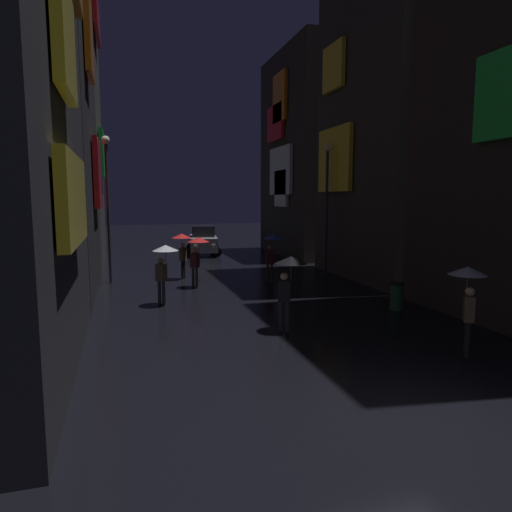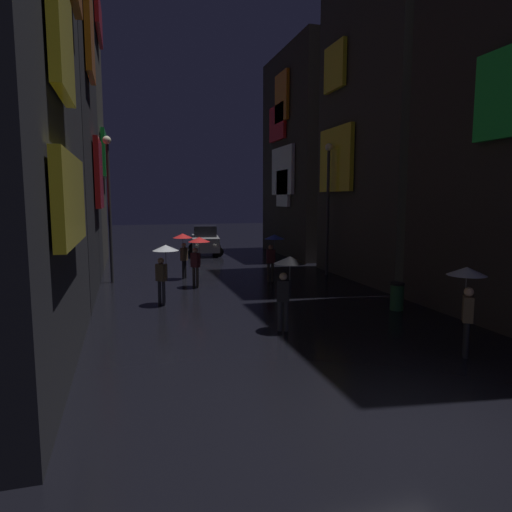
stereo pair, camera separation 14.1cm
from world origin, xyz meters
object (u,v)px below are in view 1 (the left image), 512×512
Objects in this scene: pedestrian_near_crossing_black at (289,272)px; streetlamp_left_far at (108,194)px; pedestrian_midstreet_centre_red at (182,243)px; car_distant at (203,241)px; trash_bin at (397,296)px; pedestrian_foreground_right_red at (197,248)px; pedestrian_far_right_clear at (468,286)px; pedestrian_midstreet_left_blue at (272,245)px; streetlamp_right_far at (327,195)px; pedestrian_foreground_left_clear at (164,258)px.

streetlamp_left_far is (-4.95, 9.09, 2.23)m from pedestrian_near_crossing_black.
pedestrian_midstreet_centre_red reaches higher than car_distant.
trash_bin is (3.62, -16.78, -0.46)m from car_distant.
pedestrian_near_crossing_black is 0.49× the size of car_distant.
pedestrian_foreground_right_red is 1.00× the size of pedestrian_far_right_clear.
pedestrian_midstreet_centre_red is 1.00× the size of pedestrian_midstreet_left_blue.
streetlamp_right_far is at bearing 81.59° from pedestrian_far_right_clear.
pedestrian_far_right_clear is 4.53m from pedestrian_near_crossing_black.
pedestrian_far_right_clear and pedestrian_foreground_left_clear have the same top height.
pedestrian_midstreet_left_blue is (3.43, 0.40, 0.00)m from pedestrian_foreground_right_red.
streetlamp_left_far is 12.62m from trash_bin.
trash_bin is at bearing -40.00° from streetlamp_left_far.
streetlamp_left_far is 6.84× the size of trash_bin.
pedestrian_foreground_right_red and pedestrian_midstreet_left_blue have the same top height.
car_distant is at bearing 97.12° from pedestrian_far_right_clear.
streetlamp_left_far is at bearing 149.35° from pedestrian_foreground_right_red.
car_distant is (2.16, 11.06, -0.74)m from pedestrian_foreground_right_red.
pedestrian_foreground_left_clear reaches higher than car_distant.
car_distant is at bearing 114.06° from streetlamp_right_far.
streetlamp_left_far reaches higher than pedestrian_near_crossing_black.
pedestrian_far_right_clear is at bearing -102.87° from trash_bin.
streetlamp_right_far reaches higher than trash_bin.
pedestrian_near_crossing_black is at bearing -78.93° from pedestrian_midstreet_centre_red.
streetlamp_left_far is at bearing 140.00° from trash_bin.
pedestrian_near_crossing_black is (1.79, -9.15, 0.00)m from pedestrian_midstreet_centre_red.
streetlamp_right_far is at bearing 84.37° from trash_bin.
pedestrian_far_right_clear is 1.00× the size of pedestrian_near_crossing_black.
pedestrian_foreground_right_red is 11.13m from pedestrian_far_right_clear.
streetlamp_left_far reaches higher than pedestrian_foreground_right_red.
streetlamp_left_far is 10.03m from streetlamp_right_far.
pedestrian_foreground_right_red is 1.00× the size of pedestrian_near_crossing_black.
pedestrian_far_right_clear is at bearing -82.88° from car_distant.
pedestrian_near_crossing_black is at bearing -163.55° from trash_bin.
pedestrian_midstreet_centre_red is 13.23m from pedestrian_far_right_clear.
car_distant is (2.52, 8.92, -0.74)m from pedestrian_midstreet_centre_red.
streetlamp_left_far is (-6.94, 1.68, 2.23)m from pedestrian_midstreet_left_blue.
pedestrian_midstreet_centre_red is at bearing 75.86° from pedestrian_foreground_left_clear.
streetlamp_right_far is (5.05, 8.38, 2.20)m from pedestrian_near_crossing_black.
pedestrian_foreground_right_red is at bearing -101.06° from car_distant.
pedestrian_near_crossing_black is (-3.36, 3.04, 0.00)m from pedestrian_far_right_clear.
pedestrian_midstreet_centre_red and pedestrian_midstreet_left_blue have the same top height.
pedestrian_near_crossing_black is 0.33× the size of streetlamp_left_far.
pedestrian_far_right_clear is (4.80, -10.04, 0.00)m from pedestrian_foreground_right_red.
pedestrian_far_right_clear is 10.53m from pedestrian_midstreet_left_blue.
pedestrian_midstreet_left_blue is 0.34× the size of streetlamp_right_far.
pedestrian_foreground_left_clear is at bearing 131.75° from pedestrian_far_right_clear.
pedestrian_foreground_left_clear and pedestrian_near_crossing_black have the same top height.
car_distant is 11.03m from streetlamp_left_far.
pedestrian_foreground_left_clear reaches higher than trash_bin.
pedestrian_foreground_left_clear is at bearing -119.46° from pedestrian_foreground_right_red.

